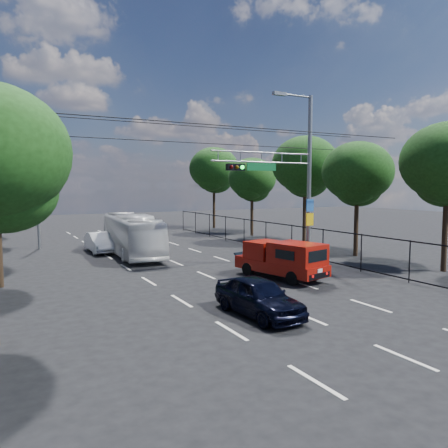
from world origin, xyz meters
TOP-DOWN VIEW (x-y plane):
  - ground at (0.00, 0.00)m, footprint 120.00×120.00m
  - lane_markings at (-0.00, 14.00)m, footprint 6.12×38.00m
  - signal_mast at (5.28, 7.99)m, footprint 6.43×0.39m
  - streetlight_left at (-6.33, 22.00)m, footprint 2.09×0.22m
  - utility_wires at (0.00, 8.83)m, footprint 22.00×5.04m
  - fence_right at (7.60, 12.17)m, footprint 0.06×34.03m
  - tree_right_a at (11.52, 3.02)m, footprint 4.80×4.80m
  - tree_right_b at (11.22, 9.02)m, footprint 4.50×4.50m
  - tree_right_c at (11.82, 15.02)m, footprint 5.10×5.10m
  - tree_right_d at (11.42, 22.02)m, footprint 4.32×4.32m
  - tree_right_e at (11.62, 30.02)m, footprint 5.28×5.28m
  - red_pickup at (2.96, 5.62)m, footprint 2.77×5.13m
  - navy_hatchback at (-1.36, 0.97)m, footprint 1.77×4.03m
  - white_bus at (-1.41, 16.17)m, footprint 3.01×9.69m
  - white_van at (-3.00, 18.32)m, footprint 1.46×4.08m

SIDE VIEW (x-z plane):
  - ground at x=0.00m, z-range 0.00..0.00m
  - lane_markings at x=0.00m, z-range 0.00..0.01m
  - white_van at x=-3.00m, z-range 0.00..1.34m
  - navy_hatchback at x=-1.36m, z-range 0.00..1.35m
  - red_pickup at x=2.96m, z-range 0.06..1.88m
  - fence_right at x=7.60m, z-range 0.03..2.03m
  - white_bus at x=-1.41m, z-range 0.00..2.66m
  - streetlight_left at x=-6.33m, z-range 0.40..7.48m
  - tree_right_d at x=11.42m, z-range 1.34..8.36m
  - tree_right_b at x=11.22m, z-range 1.40..8.71m
  - signal_mast at x=5.28m, z-range 0.49..9.99m
  - tree_right_a at x=11.52m, z-range 1.50..9.30m
  - tree_right_c at x=11.82m, z-range 1.59..9.88m
  - tree_right_e at x=11.62m, z-range 1.65..10.23m
  - utility_wires at x=0.00m, z-range 6.86..7.60m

